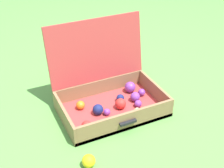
% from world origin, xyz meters
% --- Properties ---
extents(ground_plane, '(16.00, 16.00, 0.00)m').
position_xyz_m(ground_plane, '(0.00, 0.00, 0.00)').
color(ground_plane, '#569342').
extents(open_suitcase, '(0.67, 0.53, 0.55)m').
position_xyz_m(open_suitcase, '(0.00, 0.02, 0.12)').
color(open_suitcase, '#B23838').
rests_on(open_suitcase, ground).
extents(stray_ball_on_grass, '(0.07, 0.07, 0.07)m').
position_xyz_m(stray_ball_on_grass, '(-0.32, -0.43, 0.04)').
color(stray_ball_on_grass, yellow).
rests_on(stray_ball_on_grass, ground).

